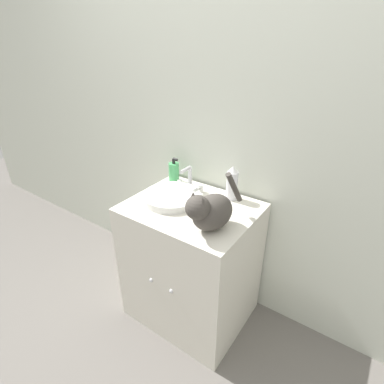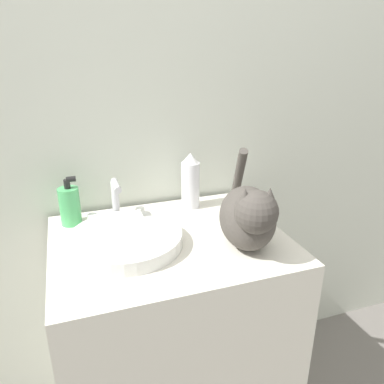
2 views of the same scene
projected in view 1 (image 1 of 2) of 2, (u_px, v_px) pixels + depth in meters
name	position (u px, v px, depth m)	size (l,w,h in m)	color
ground_plane	(165.00, 339.00, 1.84)	(8.00, 8.00, 0.00)	slate
wall_back	(224.00, 116.00, 1.72)	(6.00, 0.05, 2.50)	silver
vanity_cabinet	(191.00, 262.00, 1.87)	(0.71, 0.59, 0.81)	silver
sink_basin	(172.00, 197.00, 1.74)	(0.33, 0.33, 0.04)	silver
faucet	(189.00, 179.00, 1.84)	(0.19, 0.11, 0.15)	silver
cat	(210.00, 211.00, 1.43)	(0.21, 0.37, 0.27)	#47423D
soap_bottle	(174.00, 172.00, 1.94)	(0.07, 0.07, 0.17)	#4CB266
spray_bottle	(232.00, 183.00, 1.71)	(0.07, 0.07, 0.21)	silver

